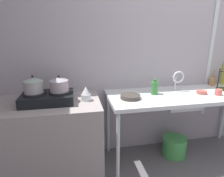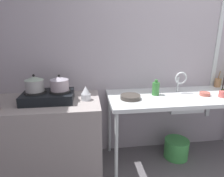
% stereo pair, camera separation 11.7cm
% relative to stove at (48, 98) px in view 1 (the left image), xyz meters
% --- Properties ---
extents(wall_back, '(5.31, 0.10, 2.67)m').
position_rel_stove_xyz_m(wall_back, '(1.57, 0.37, 0.45)').
color(wall_back, '#9E97A0').
rests_on(wall_back, ground).
extents(wall_metal_strip, '(0.05, 0.01, 2.14)m').
position_rel_stove_xyz_m(wall_metal_strip, '(2.00, 0.31, 0.59)').
color(wall_metal_strip, silver).
extents(counter_concrete, '(1.17, 0.64, 0.83)m').
position_rel_stove_xyz_m(counter_concrete, '(-0.07, 0.00, -0.47)').
color(counter_concrete, gray).
rests_on(counter_concrete, ground).
extents(counter_sink, '(1.74, 0.64, 0.83)m').
position_rel_stove_xyz_m(counter_sink, '(1.49, -0.00, -0.11)').
color(counter_sink, silver).
rests_on(counter_sink, ground).
extents(stove, '(0.50, 0.34, 0.11)m').
position_rel_stove_xyz_m(stove, '(0.00, 0.00, 0.00)').
color(stove, black).
rests_on(stove, counter_concrete).
extents(pot_on_left_burner, '(0.18, 0.18, 0.17)m').
position_rel_stove_xyz_m(pot_on_left_burner, '(-0.12, 0.00, 0.13)').
color(pot_on_left_burner, '#949494').
rests_on(pot_on_left_burner, stove).
extents(pot_on_right_burner, '(0.18, 0.18, 0.16)m').
position_rel_stove_xyz_m(pot_on_right_burner, '(0.12, 0.00, 0.13)').
color(pot_on_right_burner, '#A1939B').
rests_on(pot_on_right_burner, stove).
extents(percolator, '(0.10, 0.10, 0.15)m').
position_rel_stove_xyz_m(percolator, '(0.38, -0.01, 0.02)').
color(percolator, silver).
rests_on(percolator, counter_concrete).
extents(sink_basin, '(0.36, 0.29, 0.14)m').
position_rel_stove_xyz_m(sink_basin, '(1.42, -0.03, -0.12)').
color(sink_basin, silver).
rests_on(sink_basin, counter_sink).
extents(faucet, '(0.14, 0.08, 0.25)m').
position_rel_stove_xyz_m(faucet, '(1.44, 0.09, 0.11)').
color(faucet, silver).
rests_on(faucet, counter_sink).
extents(frying_pan, '(0.21, 0.21, 0.04)m').
position_rel_stove_xyz_m(frying_pan, '(0.84, -0.04, -0.03)').
color(frying_pan, '#3C3632').
rests_on(frying_pan, counter_sink).
extents(cup_by_rack, '(0.07, 0.07, 0.07)m').
position_rel_stove_xyz_m(cup_by_rack, '(1.83, -0.12, -0.02)').
color(cup_by_rack, '#C65550').
rests_on(cup_by_rack, counter_sink).
extents(small_bowl_on_drainboard, '(0.11, 0.11, 0.04)m').
position_rel_stove_xyz_m(small_bowl_on_drainboard, '(1.68, -0.04, -0.03)').
color(small_bowl_on_drainboard, '#B0574A').
rests_on(small_bowl_on_drainboard, counter_sink).
extents(bottle_by_sink, '(0.08, 0.08, 0.17)m').
position_rel_stove_xyz_m(bottle_by_sink, '(1.14, 0.05, 0.02)').
color(bottle_by_sink, '#347534').
rests_on(bottle_by_sink, counter_sink).
extents(utensil_jar, '(0.08, 0.08, 0.21)m').
position_rel_stove_xyz_m(utensil_jar, '(2.04, 0.26, 0.00)').
color(utensil_jar, '#A5754D').
rests_on(utensil_jar, counter_sink).
extents(bucket_on_floor, '(0.29, 0.29, 0.24)m').
position_rel_stove_xyz_m(bucket_on_floor, '(1.46, 0.04, -0.76)').
color(bucket_on_floor, '#3F9647').
rests_on(bucket_on_floor, ground).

